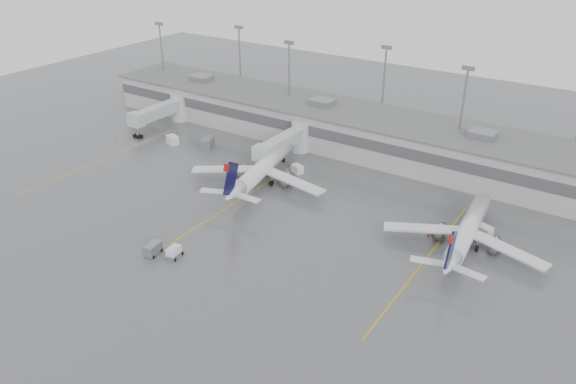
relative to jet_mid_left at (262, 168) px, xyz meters
The scene contains 17 objects.
ground 37.52m from the jet_mid_left, 60.96° to the right, with size 260.00×260.00×0.00m, color #4F4F52.
terminal 31.14m from the jet_mid_left, 54.33° to the left, with size 152.00×17.00×9.45m.
light_masts 37.07m from the jet_mid_left, 59.69° to the left, with size 142.40×8.00×20.60m.
jet_bridge_left 39.56m from the jet_mid_left, 160.77° to the left, with size 4.00×17.20×7.00m.
jet_bridge_right 13.26m from the jet_mid_left, 100.21° to the left, with size 4.00×17.20×7.00m.
stand_markings 20.36m from the jet_mid_left, 25.59° to the right, with size 105.25×40.00×0.01m.
jet_mid_left is the anchor object (origin of this frame).
jet_mid_right 39.37m from the jet_mid_left, ahead, with size 25.02×28.14×9.10m.
baggage_tug 28.28m from the jet_mid_left, 82.31° to the right, with size 2.10×2.89×1.71m.
baggage_cart 29.21m from the jet_mid_left, 88.87° to the right, with size 2.05×3.05×1.82m.
gse_uld_a 28.55m from the jet_mid_left, behind, with size 2.75×1.83×1.95m, color silver.
gse_uld_b 8.45m from the jet_mid_left, 67.53° to the left, with size 2.31×1.54×1.63m, color silver.
gse_uld_c 41.11m from the jet_mid_left, ahead, with size 2.49×1.66×1.76m, color silver.
gse_loader 21.57m from the jet_mid_left, 159.76° to the left, with size 2.28×3.65×2.28m, color slate.
cone_a 40.28m from the jet_mid_left, behind, with size 0.46×0.46×0.74m, color #FF3E05.
cone_b 5.94m from the jet_mid_left, 50.04° to the left, with size 0.49×0.49×0.78m, color #FF3E05.
cone_c 33.65m from the jet_mid_left, ahead, with size 0.51×0.51×0.80m, color #FF3E05.
Camera 1 is at (38.94, -44.86, 47.30)m, focal length 35.00 mm.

